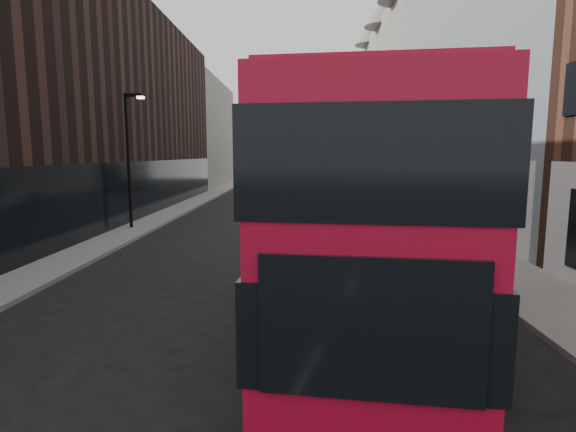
# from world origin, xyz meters

# --- Properties ---
(sidewalk_right) EXTENTS (3.00, 80.00, 0.15)m
(sidewalk_right) POSITION_xyz_m (7.50, 25.00, 0.07)
(sidewalk_right) COLOR slate
(sidewalk_right) RESTS_ON ground
(sidewalk_left) EXTENTS (2.00, 80.00, 0.15)m
(sidewalk_left) POSITION_xyz_m (-8.00, 25.00, 0.07)
(sidewalk_left) COLOR slate
(sidewalk_left) RESTS_ON ground
(building_modern_block) EXTENTS (5.03, 22.00, 20.00)m
(building_modern_block) POSITION_xyz_m (11.47, 21.00, 9.90)
(building_modern_block) COLOR #95999E
(building_modern_block) RESTS_ON ground
(building_victorian) EXTENTS (6.50, 24.00, 21.00)m
(building_victorian) POSITION_xyz_m (11.38, 44.00, 9.66)
(building_victorian) COLOR slate
(building_victorian) RESTS_ON ground
(building_left_mid) EXTENTS (5.00, 24.00, 14.00)m
(building_left_mid) POSITION_xyz_m (-11.50, 30.00, 7.00)
(building_left_mid) COLOR black
(building_left_mid) RESTS_ON ground
(building_left_far) EXTENTS (5.00, 20.00, 13.00)m
(building_left_far) POSITION_xyz_m (-11.50, 52.00, 6.50)
(building_left_far) COLOR slate
(building_left_far) RESTS_ON ground
(street_lamp) EXTENTS (1.06, 0.22, 7.00)m
(street_lamp) POSITION_xyz_m (-8.22, 18.00, 4.18)
(street_lamp) COLOR black
(street_lamp) RESTS_ON sidewalk_left
(red_bus) EXTENTS (4.56, 12.88, 5.10)m
(red_bus) POSITION_xyz_m (2.22, 5.31, 2.84)
(red_bus) COLOR #AC0A26
(red_bus) RESTS_ON ground
(grey_bus) EXTENTS (2.98, 10.69, 3.42)m
(grey_bus) POSITION_xyz_m (1.20, 45.69, 1.83)
(grey_bus) COLOR black
(grey_bus) RESTS_ON ground
(car_a) EXTENTS (1.60, 3.82, 1.29)m
(car_a) POSITION_xyz_m (2.84, 18.45, 0.65)
(car_a) COLOR black
(car_a) RESTS_ON ground
(car_b) EXTENTS (1.54, 4.41, 1.45)m
(car_b) POSITION_xyz_m (1.22, 25.92, 0.73)
(car_b) COLOR gray
(car_b) RESTS_ON ground
(car_c) EXTENTS (2.49, 5.07, 1.42)m
(car_c) POSITION_xyz_m (4.26, 25.82, 0.71)
(car_c) COLOR black
(car_c) RESTS_ON ground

